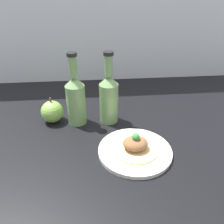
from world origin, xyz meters
TOP-DOWN VIEW (x-y plane):
  - ground_plane at (0.00, 0.00)cm, footprint 180.00×110.00cm
  - plate at (2.29, -10.60)cm, footprint 23.00×23.00cm
  - plated_food at (2.29, -10.60)cm, footprint 14.33×14.33cm
  - cider_bottle_left at (-16.27, 9.12)cm, footprint 7.00×7.00cm
  - cider_bottle_right at (-4.21, 9.12)cm, footprint 7.00×7.00cm
  - apple at (-25.67, 10.55)cm, footprint 8.41×8.41cm

SIDE VIEW (x-z plane):
  - ground_plane at x=0.00cm, z-range -4.00..0.00cm
  - plate at x=2.29cm, z-range 0.05..1.55cm
  - plated_food at x=2.29cm, z-range 0.03..5.99cm
  - apple at x=-25.67cm, z-range -0.80..9.22cm
  - cider_bottle_left at x=-16.27cm, z-range -3.23..23.46cm
  - cider_bottle_right at x=-4.21cm, z-range -3.23..23.46cm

